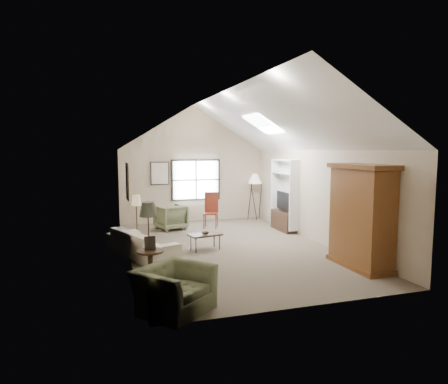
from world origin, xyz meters
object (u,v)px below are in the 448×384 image
object	(u,v)px
armchair_near	(174,289)
armoire	(361,216)
coffee_table	(205,242)
side_chair	(211,210)
sofa	(142,243)
armchair_far	(171,217)
side_table	(150,264)

from	to	relation	value
armchair_near	armoire	bearing A→B (deg)	-24.34
armoire	armchair_near	distance (m)	4.45
armchair_near	coffee_table	world-z (taller)	armchair_near
armchair_near	side_chair	distance (m)	6.62
sofa	side_chair	world-z (taller)	side_chair
armoire	armchair_far	size ratio (longest dim) A/B	2.58
armchair_near	side_table	distance (m)	1.82
armchair_near	coffee_table	distance (m)	3.82
sofa	side_chair	distance (m)	3.73
sofa	armchair_near	distance (m)	3.42
coffee_table	side_chair	bearing A→B (deg)	71.60
sofa	armchair_far	world-z (taller)	armchair_far
armchair_near	side_table	size ratio (longest dim) A/B	2.02
side_chair	coffee_table	bearing A→B (deg)	-85.29
side_table	armchair_near	bearing A→B (deg)	-85.52
armchair_far	side_table	xyz separation A→B (m)	(-1.20, -4.54, -0.12)
sofa	armchair_near	bearing A→B (deg)	159.53
sofa	armchair_far	xyz separation A→B (m)	(1.20, 2.94, 0.07)
coffee_table	side_chair	size ratio (longest dim) A/B	0.70
side_chair	armchair_far	bearing A→B (deg)	-163.99
sofa	armchair_near	xyz separation A→B (m)	(0.14, -3.41, 0.04)
sofa	side_chair	size ratio (longest dim) A/B	1.89
sofa	side_table	size ratio (longest dim) A/B	3.99
armchair_near	side_table	world-z (taller)	armchair_near
coffee_table	armchair_far	bearing A→B (deg)	97.67
armoire	sofa	distance (m)	5.00
armoire	sofa	bearing A→B (deg)	152.59
armchair_near	armchair_far	bearing A→B (deg)	41.15
coffee_table	side_chair	distance (m)	2.83
sofa	coffee_table	size ratio (longest dim) A/B	2.69
armoire	coffee_table	xyz separation A→B (m)	(-2.80, 2.39, -0.90)
armoire	side_chair	world-z (taller)	armoire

